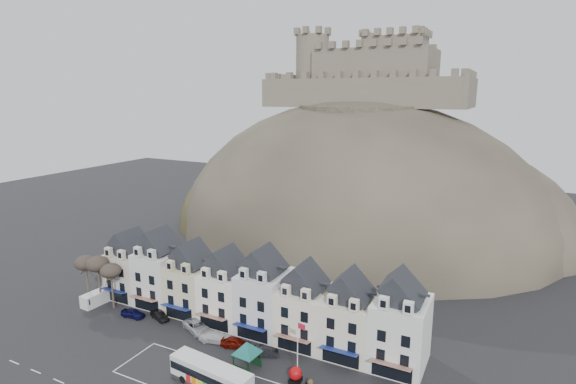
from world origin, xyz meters
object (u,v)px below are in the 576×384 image
Objects in this scene: red_buoy at (295,375)px; white_van at (96,298)px; flagpole at (298,347)px; car_silver at (197,327)px; car_maroon at (236,343)px; bus at (211,375)px; car_navy at (133,313)px; bus_shelter at (247,348)px; car_charcoal at (264,351)px; car_black at (159,316)px; car_white at (216,337)px.

white_van reaches higher than red_buoy.
white_van is (-39.80, 3.76, 0.03)m from red_buoy.
car_silver is (-18.99, 4.09, -4.02)m from flagpole.
car_silver is 7.85m from car_maroon.
bus is 2.87× the size of car_navy.
red_buoy is at bearing 7.98° from bus_shelter.
red_buoy reaches higher than car_charcoal.
white_van reaches higher than car_black.
car_silver is at bearing -72.66° from car_black.
car_charcoal is (33.33, -0.49, -0.43)m from white_van.
car_maroon reaches higher than car_white.
flagpole is (9.00, 5.87, 2.99)m from bus.
car_white is at bearing 159.76° from bus_shelter.
flagpole is at bearing 38.97° from bus.
car_silver is (7.63, -0.23, 0.12)m from car_black.
white_van is at bearing 175.05° from flagpole.
red_buoy reaches higher than car_black.
white_van is 1.22× the size of car_navy.
car_black is at bearing 74.66° from car_maroon.
car_silver reaches higher than car_black.
bus is 11.15m from flagpole.
bus_shelter is 4.33m from car_charcoal.
flagpole is at bearing 53.91° from red_buoy.
bus_shelter is at bearing -104.14° from car_navy.
flagpole is at bearing -80.16° from car_black.
car_maroon reaches higher than car_navy.
red_buoy is 14.76m from car_white.
white_van is at bearing 112.65° from car_black.
red_buoy is at bearing -80.86° from car_black.
car_maroon is (19.76, 0.00, 0.06)m from car_navy.
car_maroon is at bearing 2.53° from white_van.
red_buoy is 19.28m from car_silver.
bus_shelter is 8.66m from car_white.
car_black is at bearing 7.12° from white_van.
bus_shelter is 1.16× the size of car_silver.
bus_shelter reaches higher than white_van.
car_charcoal is (19.93, -1.34, 0.04)m from car_black.
car_white reaches higher than car_black.
car_silver is (-11.92, 4.71, -2.30)m from bus_shelter.
car_navy reaches higher than car_charcoal.
white_van is 1.12× the size of car_maroon.
car_navy is (-23.91, 3.59, -2.37)m from bus_shelter.
white_van is 13.44m from car_black.
bus is at bearing -161.53° from car_white.
bus_shelter is at bearing 150.13° from car_charcoal.
car_maroon is at bearing 165.16° from flagpole.
bus reaches higher than car_maroon.
bus_shelter reaches higher than red_buoy.
red_buoy is 11.48m from car_maroon.
car_silver is 1.05× the size of car_white.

